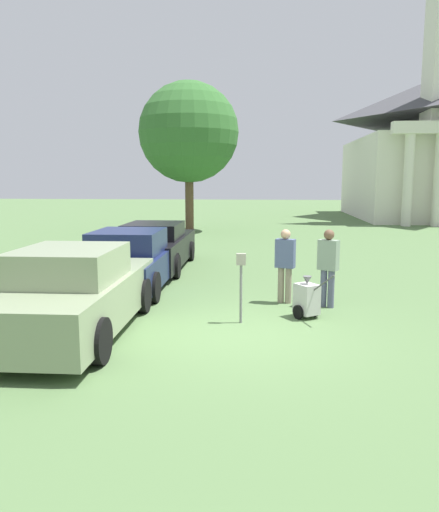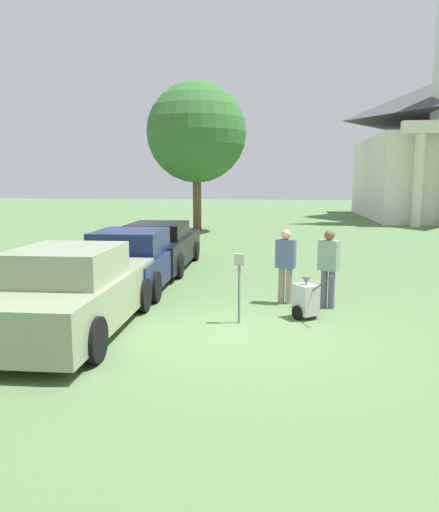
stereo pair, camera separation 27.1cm
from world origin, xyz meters
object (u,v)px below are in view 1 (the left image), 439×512
Objects in this scene: parked_car_navy at (130,262)px; parked_car_black at (155,247)px; person_supervisor at (328,263)px; parking_meter at (241,275)px; equipment_cart at (307,299)px; person_worker at (285,261)px; church at (421,136)px; parked_car_sage at (74,294)px.

parked_car_black is (-0.00, 2.90, -0.02)m from parked_car_navy.
parked_car_navy is at bearing 12.67° from person_supervisor.
parked_car_navy is 4.06m from parking_meter.
person_worker is at bearing 73.29° from equipment_cart.
church reaches higher than parked_car_navy.
parked_car_navy is 2.90m from parked_car_black.
parking_meter is 0.80× the size of person_supervisor.
parked_car_sage is 5.26m from person_supervisor.
parking_meter is 1.89m from person_worker.
equipment_cart is at bearing -29.96° from parked_car_navy.
parked_car_black is 3.06× the size of person_worker.
church reaches higher than parked_car_black.
parked_car_black is 5.07× the size of equipment_cart.
parked_car_black is 26.61m from church.
parked_car_sage is 2.88× the size of person_worker.
church is at bearing 62.53° from parked_car_sage.
church reaches higher than person_worker.
parked_car_sage is at bearing 55.70° from person_supervisor.
parked_car_black is 0.20× the size of church.
church is (11.29, 27.63, 4.79)m from parking_meter.
person_worker is 1.66× the size of equipment_cart.
person_worker is at bearing 33.34° from parked_car_sage.
parked_car_navy is at bearing -91.01° from parked_car_black.
person_worker reaches higher than parked_car_sage.
parking_meter is (2.92, 0.94, 0.22)m from parked_car_sage.
parking_meter is 1.35× the size of equipment_cart.
person_supervisor is at bearing 25.39° from equipment_cart.
person_worker reaches higher than parked_car_navy.
church is at bearing 67.77° from parking_meter.
person_supervisor is 1.69× the size of equipment_cart.
church is (14.22, 24.82, 5.05)m from parked_car_navy.
parked_car_navy is 29.05m from church.
parked_car_navy is 4.72× the size of equipment_cart.
equipment_cart is (1.29, 0.48, -0.55)m from parking_meter.
church is (14.22, 21.92, 5.06)m from parked_car_black.
person_supervisor reaches higher than parked_car_navy.
parked_car_sage is 3.08m from parking_meter.
parked_car_black reaches higher than equipment_cart.
person_worker reaches higher than equipment_cart.
parked_car_navy is 2.79× the size of person_supervisor.
parked_car_sage is 4.46m from equipment_cart.
equipment_cart is 29.43m from church.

